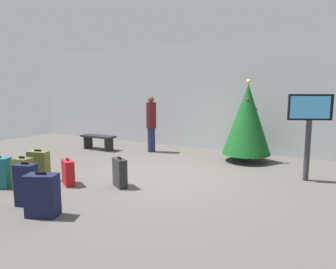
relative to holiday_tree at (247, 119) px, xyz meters
name	(u,v)px	position (x,y,z in m)	size (l,w,h in m)	color
ground_plane	(160,175)	(-1.39, -2.40, -1.18)	(16.00, 16.00, 0.00)	#514C47
back_wall	(216,96)	(-1.39, 1.28, 0.59)	(16.00, 0.20, 3.55)	#B7BCC1
holiday_tree	(247,119)	(0.00, 0.00, 0.00)	(1.33, 1.33, 2.27)	#4C3319
flight_info_kiosk	(309,120)	(1.64, -1.18, 0.15)	(0.87, 0.48, 1.90)	#333338
waiting_bench	(98,139)	(-4.78, -0.74, -0.83)	(1.22, 0.44, 0.48)	black
traveller_0	(151,123)	(-3.02, -0.17, -0.24)	(0.40, 0.40, 1.79)	#1E234C
suitcase_0	(26,185)	(-2.43, -5.13, -0.82)	(0.39, 0.31, 0.77)	#141938
suitcase_1	(120,173)	(-1.68, -3.53, -0.89)	(0.44, 0.36, 0.63)	#232326
suitcase_3	(39,166)	(-3.52, -4.03, -0.86)	(0.49, 0.32, 0.69)	#59602D
suitcase_4	(68,172)	(-2.71, -3.95, -0.92)	(0.48, 0.39, 0.56)	#B2191E
suitcase_5	(23,174)	(-3.20, -4.65, -0.86)	(0.37, 0.30, 0.69)	#59602D
suitcase_7	(42,195)	(-1.82, -5.29, -0.84)	(0.55, 0.45, 0.72)	#141938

